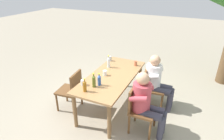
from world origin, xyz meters
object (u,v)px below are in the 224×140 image
Objects in this scene: dining_table at (112,79)px; chair_far_right at (139,107)px; bottle_amber at (85,86)px; bottle_olive at (94,81)px; bottle_blue at (99,80)px; person_in_white_shirt at (146,101)px; cup_steel at (110,59)px; bottle_clear at (109,62)px; backpack_by_near_side at (122,68)px; chair_near_right at (72,89)px; person_in_plaid_shirt at (157,79)px; cup_white at (105,73)px; cup_glass at (83,83)px; chair_far_left at (151,85)px; cup_terracotta at (136,63)px.

chair_far_right is (0.43, 0.73, -0.19)m from dining_table.
bottle_amber is at bearing -12.82° from dining_table.
bottle_olive reaches higher than bottle_blue.
bottle_blue is (0.46, -0.05, 0.19)m from dining_table.
person_in_white_shirt reaches higher than cup_steel.
bottle_clear is 0.73× the size of backpack_by_near_side.
cup_steel is at bearing -159.79° from bottle_clear.
cup_steel is (-1.09, 0.37, 0.34)m from chair_near_right.
cup_white is (0.49, -0.97, 0.16)m from person_in_plaid_shirt.
cup_glass is (0.58, -0.32, 0.14)m from dining_table.
person_in_plaid_shirt is at bearing 78.19° from cup_steel.
backpack_by_near_side is (-0.90, -0.06, -0.64)m from cup_steel.
chair_far_left is (-0.84, 0.00, 0.00)m from chair_far_right.
person_in_white_shirt reaches higher than bottle_olive.
cup_glass is (1.26, 0.04, -0.01)m from cup_steel.
cup_white is 0.56m from cup_glass.
bottle_olive is at bearing -17.68° from cup_terracotta.
bottle_clear is 2.48× the size of cup_steel.
cup_white is (0.06, -0.13, 0.14)m from dining_table.
chair_near_right reaches higher than backpack_by_near_side.
cup_steel reaches higher than backpack_by_near_side.
chair_far_right is 7.40× the size of cup_terracotta.
bottle_clear is 2.41× the size of cup_terracotta.
bottle_olive is (0.98, -0.94, 0.23)m from person_in_plaid_shirt.
bottle_olive is 0.89m from bottle_clear.
person_in_white_shirt reaches higher than dining_table.
chair_far_right is at bearing 44.69° from cup_steel.
backpack_by_near_side is at bearing -132.49° from person_in_plaid_shirt.
backpack_by_near_side is at bearing -150.17° from chair_far_right.
person_in_white_shirt is 0.85m from person_in_plaid_shirt.
person_in_plaid_shirt is at bearing 135.07° from bottle_blue.
backpack_by_near_side is at bearing -135.28° from chair_far_left.
bottle_amber is at bearing -69.91° from chair_far_right.
person_in_plaid_shirt is 0.63m from cup_terracotta.
chair_far_left is 1.66m from backpack_by_near_side.
person_in_white_shirt is 4.86× the size of bottle_blue.
person_in_white_shirt reaches higher than cup_terracotta.
cup_glass is at bearing 1.88° from cup_steel.
dining_table is 2.18× the size of chair_far_left.
person_in_plaid_shirt is 3.03× the size of backpack_by_near_side.
chair_far_left is 0.74× the size of person_in_white_shirt.
backpack_by_near_side is (-0.92, -0.71, -0.64)m from cup_terracotta.
bottle_blue is (0.04, 0.68, 0.38)m from chair_near_right.
bottle_blue reaches higher than dining_table.
chair_far_left is at bearing -172.65° from person_in_white_shirt.
chair_far_right is at bearing 59.64° from dining_table.
backpack_by_near_side is (-2.34, -0.25, -0.69)m from bottle_amber.
chair_far_left is at bearing 119.82° from dining_table.
bottle_clear is (-1.08, -0.06, 0.01)m from bottle_amber.
cup_glass is (0.03, -0.22, -0.07)m from bottle_olive.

